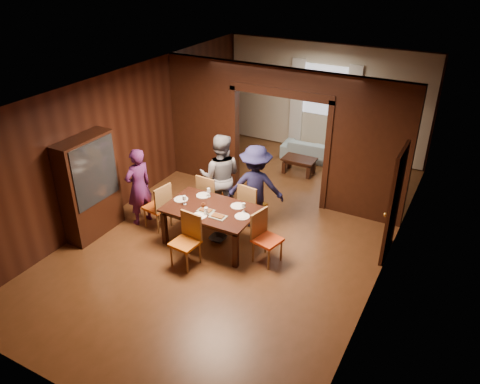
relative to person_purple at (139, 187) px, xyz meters
The scene contains 32 objects.
floor 2.27m from the person_purple, 21.19° to the left, with size 9.00×9.00×0.00m, color #543217.
ceiling 2.98m from the person_purple, 21.19° to the left, with size 5.50×9.00×0.02m, color silver.
room_walls 3.38m from the person_purple, 53.27° to the left, with size 5.52×9.01×2.90m.
person_purple is the anchor object (origin of this frame).
person_grey 1.64m from the person_purple, 37.50° to the left, with size 0.88×0.68×1.81m, color slate.
person_navy 2.32m from the person_purple, 25.95° to the left, with size 1.11×0.64×1.72m, color #161637.
sofa 5.09m from the person_purple, 65.82° to the left, with size 1.79×0.70×0.52m, color #98BAC8.
serving_bowl 1.73m from the person_purple, ahead, with size 0.32×0.32×0.08m, color black.
dining_table 1.71m from the person_purple, ahead, with size 1.69×1.05×0.76m, color black.
coffee_table 4.20m from the person_purple, 61.56° to the left, with size 0.80×0.50×0.40m, color black.
chair_left 0.52m from the person_purple, ahead, with size 0.44×0.44×0.97m, color #D75814, non-canonical shape.
chair_right 2.86m from the person_purple, ahead, with size 0.44×0.44×0.97m, color #E54615, non-canonical shape.
chair_far_l 1.48m from the person_purple, 38.13° to the left, with size 0.44×0.44×0.97m, color #C24A12, non-canonical shape.
chair_far_r 2.29m from the person_purple, 24.83° to the left, with size 0.44×0.44×0.97m, color orange, non-canonical shape.
chair_near 1.82m from the person_purple, 25.65° to the right, with size 0.44×0.44×0.97m, color #CE6513, non-canonical shape.
hutch 0.94m from the person_purple, 126.93° to the right, with size 0.40×1.20×2.00m, color black.
door_right 4.85m from the person_purple, 15.15° to the left, with size 0.06×0.90×2.10m, color black.
window_far 5.64m from the person_purple, 69.19° to the left, with size 1.20×0.03×1.30m, color silver.
curtain_left 5.33m from the person_purple, 76.62° to the left, with size 0.35×0.06×2.40m, color white.
curtain_right 5.86m from the person_purple, 62.16° to the left, with size 0.35×0.06×2.40m, color white.
plate_left 0.99m from the person_purple, ahead, with size 0.27×0.27×0.01m, color silver.
plate_far_l 1.33m from the person_purple, 16.06° to the left, with size 0.27×0.27×0.01m, color silver.
plate_far_r 2.09m from the person_purple, ahead, with size 0.27×0.27×0.01m, color silver.
plate_right 2.31m from the person_purple, ahead, with size 0.27×0.27×0.01m, color white.
plate_near 1.66m from the person_purple, 10.57° to the right, with size 0.27×0.27×0.01m, color white.
platter_a 1.64m from the person_purple, ahead, with size 0.30×0.20×0.04m, color gray.
platter_b 1.95m from the person_purple, ahead, with size 0.30×0.20×0.04m, color gray.
wineglass_left 1.16m from the person_purple, ahead, with size 0.08×0.08×0.18m, color silver, non-canonical shape.
wineglass_far 1.45m from the person_purple, 15.61° to the left, with size 0.08×0.08×0.18m, color white, non-canonical shape.
wineglass_right 2.27m from the person_purple, ahead, with size 0.08×0.08×0.18m, color white, non-canonical shape.
tumbler 1.72m from the person_purple, ahead, with size 0.07×0.07×0.14m, color white.
condiment_jar 1.54m from the person_purple, ahead, with size 0.08×0.08×0.11m, color #452010, non-canonical shape.
Camera 1 is at (3.70, -7.03, 5.12)m, focal length 35.00 mm.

